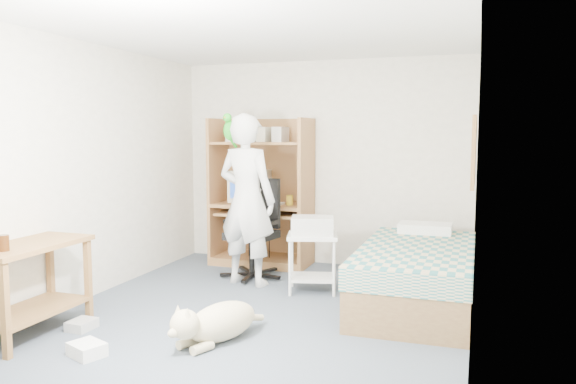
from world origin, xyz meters
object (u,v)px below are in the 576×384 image
object	(u,v)px
person	(247,200)
dog	(217,322)
bed	(417,275)
computer_hutch	(263,198)
office_chair	(255,242)
side_desk	(30,275)
printer_cart	(312,254)

from	to	relation	value
person	dog	distance (m)	1.87
bed	person	size ratio (longest dim) A/B	1.11
computer_hutch	office_chair	world-z (taller)	computer_hutch
bed	side_desk	bearing A→B (deg)	-147.50
office_chair	person	distance (m)	0.61
computer_hutch	bed	size ratio (longest dim) A/B	0.89
side_desk	office_chair	size ratio (longest dim) A/B	0.91
printer_cart	bed	bearing A→B (deg)	-20.80
person	side_desk	bearing A→B (deg)	72.81
bed	office_chair	distance (m)	1.92
computer_hutch	bed	distance (m)	2.35
person	dog	size ratio (longest dim) A/B	1.98
side_desk	dog	xyz separation A→B (m)	(1.48, 0.34, -0.33)
computer_hutch	person	bearing A→B (deg)	-78.67
side_desk	person	distance (m)	2.29
side_desk	office_chair	bearing A→B (deg)	66.50
computer_hutch	dog	xyz separation A→B (m)	(0.63, -2.59, -0.66)
side_desk	office_chair	world-z (taller)	office_chair
computer_hutch	side_desk	bearing A→B (deg)	-106.14
person	printer_cart	distance (m)	0.91
bed	dog	size ratio (longest dim) A/B	2.19
side_desk	printer_cart	xyz separation A→B (m)	(1.79, 1.92, -0.10)
bed	dog	xyz separation A→B (m)	(-1.37, -1.47, -0.13)
office_chair	printer_cart	xyz separation A→B (m)	(0.79, -0.38, 0.00)
side_desk	dog	size ratio (longest dim) A/B	1.08
side_desk	printer_cart	world-z (taller)	side_desk
person	dog	world-z (taller)	person
person	printer_cart	xyz separation A→B (m)	(0.75, -0.07, -0.52)
person	printer_cart	bearing A→B (deg)	-174.99
dog	bed	bearing A→B (deg)	69.49
computer_hutch	dog	world-z (taller)	computer_hutch
office_chair	printer_cart	bearing A→B (deg)	-15.27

